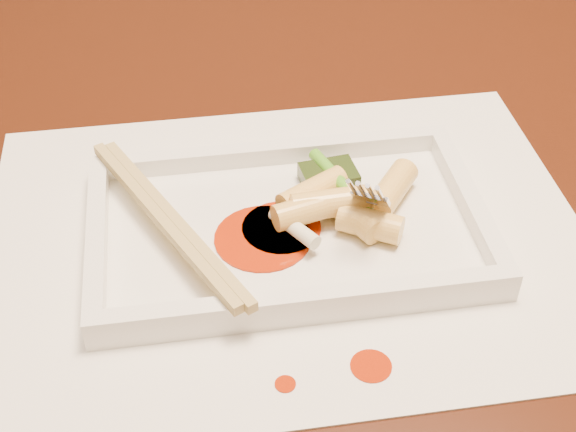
{
  "coord_description": "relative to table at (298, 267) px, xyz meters",
  "views": [
    {
      "loc": [
        -0.08,
        -0.46,
        1.12
      ],
      "look_at": [
        -0.02,
        -0.07,
        0.77
      ],
      "focal_mm": 50.0,
      "sensor_mm": 36.0,
      "label": 1
    }
  ],
  "objects": [
    {
      "name": "table",
      "position": [
        0.0,
        0.0,
        0.0
      ],
      "size": [
        1.4,
        0.9,
        0.75
      ],
      "color": "black",
      "rests_on": "ground"
    },
    {
      "name": "placemat",
      "position": [
        -0.02,
        -0.07,
        0.1
      ],
      "size": [
        0.4,
        0.3,
        0.0
      ],
      "primitive_type": "cube",
      "color": "white",
      "rests_on": "table"
    },
    {
      "name": "sauce_splatter_a",
      "position": [
        0.01,
        -0.19,
        0.1
      ],
      "size": [
        0.02,
        0.02,
        0.0
      ],
      "primitive_type": "cylinder",
      "color": "#AD2505",
      "rests_on": "placemat"
    },
    {
      "name": "sauce_splatter_b",
      "position": [
        -0.04,
        -0.19,
        0.1
      ],
      "size": [
        0.01,
        0.01,
        0.0
      ],
      "primitive_type": "cylinder",
      "color": "#AD2505",
      "rests_on": "placemat"
    },
    {
      "name": "plate_base",
      "position": [
        -0.02,
        -0.07,
        0.11
      ],
      "size": [
        0.26,
        0.16,
        0.01
      ],
      "primitive_type": "cube",
      "color": "white",
      "rests_on": "placemat"
    },
    {
      "name": "plate_rim_far",
      "position": [
        -0.02,
        0.0,
        0.12
      ],
      "size": [
        0.26,
        0.01,
        0.01
      ],
      "primitive_type": "cube",
      "color": "white",
      "rests_on": "plate_base"
    },
    {
      "name": "plate_rim_near",
      "position": [
        -0.02,
        -0.15,
        0.12
      ],
      "size": [
        0.26,
        0.01,
        0.01
      ],
      "primitive_type": "cube",
      "color": "white",
      "rests_on": "plate_base"
    },
    {
      "name": "plate_rim_left",
      "position": [
        -0.14,
        -0.07,
        0.12
      ],
      "size": [
        0.01,
        0.14,
        0.01
      ],
      "primitive_type": "cube",
      "color": "white",
      "rests_on": "plate_base"
    },
    {
      "name": "plate_rim_right",
      "position": [
        0.1,
        -0.07,
        0.12
      ],
      "size": [
        0.01,
        0.14,
        0.01
      ],
      "primitive_type": "cube",
      "color": "white",
      "rests_on": "plate_base"
    },
    {
      "name": "veg_piece",
      "position": [
        0.02,
        -0.03,
        0.12
      ],
      "size": [
        0.04,
        0.03,
        0.01
      ],
      "primitive_type": "cube",
      "rotation": [
        0.0,
        0.0,
        0.12
      ],
      "color": "black",
      "rests_on": "plate_base"
    },
    {
      "name": "scallion_white",
      "position": [
        -0.02,
        -0.09,
        0.12
      ],
      "size": [
        0.03,
        0.04,
        0.01
      ],
      "primitive_type": "cylinder",
      "rotation": [
        1.57,
        0.0,
        0.57
      ],
      "color": "#EAEACC",
      "rests_on": "plate_base"
    },
    {
      "name": "scallion_green",
      "position": [
        0.02,
        -0.05,
        0.12
      ],
      "size": [
        0.04,
        0.08,
        0.01
      ],
      "primitive_type": "cylinder",
      "rotation": [
        1.57,
        0.0,
        0.33
      ],
      "color": "#409518",
      "rests_on": "plate_base"
    },
    {
      "name": "chopstick_a",
      "position": [
        -0.1,
        -0.07,
        0.13
      ],
      "size": [
        0.09,
        0.17,
        0.01
      ],
      "primitive_type": "cube",
      "rotation": [
        0.0,
        0.0,
        0.45
      ],
      "color": "tan",
      "rests_on": "plate_rim_near"
    },
    {
      "name": "chopstick_b",
      "position": [
        -0.09,
        -0.07,
        0.13
      ],
      "size": [
        0.09,
        0.17,
        0.01
      ],
      "primitive_type": "cube",
      "rotation": [
        0.0,
        0.0,
        0.45
      ],
      "color": "tan",
      "rests_on": "plate_rim_near"
    },
    {
      "name": "fork",
      "position": [
        0.05,
        -0.05,
        0.18
      ],
      "size": [
        0.09,
        0.1,
        0.14
      ],
      "primitive_type": null,
      "color": "silver",
      "rests_on": "plate_base"
    },
    {
      "name": "sauce_blob_0",
      "position": [
        -0.04,
        -0.08,
        0.11
      ],
      "size": [
        0.06,
        0.06,
        0.0
      ],
      "primitive_type": "cylinder",
      "color": "#AD2505",
      "rests_on": "plate_base"
    },
    {
      "name": "sauce_blob_1",
      "position": [
        -0.02,
        -0.07,
        0.11
      ],
      "size": [
        0.05,
        0.05,
        0.0
      ],
      "primitive_type": "cylinder",
      "color": "#AD2505",
      "rests_on": "plate_base"
    },
    {
      "name": "rice_cake_0",
      "position": [
        0.03,
        -0.09,
        0.12
      ],
      "size": [
        0.05,
        0.04,
        0.02
      ],
      "primitive_type": "cylinder",
      "rotation": [
        1.57,
        0.0,
        1.05
      ],
      "color": "#FCDD76",
      "rests_on": "plate_base"
    },
    {
      "name": "rice_cake_1",
      "position": [
        0.05,
        -0.06,
        0.12
      ],
      "size": [
        0.04,
        0.05,
        0.02
      ],
      "primitive_type": "cylinder",
      "rotation": [
        1.57,
        0.0,
        2.49
      ],
      "color": "#FCDD76",
      "rests_on": "plate_base"
    },
    {
      "name": "rice_cake_2",
      "position": [
        -0.01,
        -0.07,
        0.13
      ],
      "size": [
        0.05,
        0.03,
        0.02
      ],
      "primitive_type": "cylinder",
      "rotation": [
        1.57,
        0.0,
        1.82
      ],
      "color": "#FCDD76",
      "rests_on": "plate_base"
    },
    {
      "name": "rice_cake_3",
      "position": [
        0.01,
        -0.07,
        0.12
      ],
      "size": [
        0.05,
        0.03,
        0.02
      ],
      "primitive_type": "cylinder",
      "rotation": [
        1.57,
        0.0,
        1.19
      ],
      "color": "#FCDD76",
      "rests_on": "plate_base"
    },
    {
      "name": "rice_cake_4",
      "position": [
        0.0,
        -0.05,
        0.12
      ],
      "size": [
        0.05,
        0.04,
        0.02
      ],
      "primitive_type": "cylinder",
      "rotation": [
        1.57,
        0.0,
        2.09
      ],
      "color": "#FCDD76",
      "rests_on": "plate_base"
    },
    {
      "name": "rice_cake_5",
      "position": [
        0.01,
        -0.07,
        0.13
      ],
      "size": [
        0.05,
        0.02,
        0.02
      ],
      "primitive_type": "cylinder",
      "rotation": [
        1.57,
        0.0,
        1.62
      ],
      "color": "#FCDD76",
      "rests_on": "plate_base"
    },
    {
      "name": "rice_cake_6",
      "position": [
        0.02,
        -0.08,
        0.12
      ],
      "size": [
        0.03,
        0.04,
        0.02
      ],
      "primitive_type": "cylinder",
      "rotation": [
        1.57,
        0.0,
        0.5
      ],
      "color": "#FCDD76",
      "rests_on": "plate_base"
    }
  ]
}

